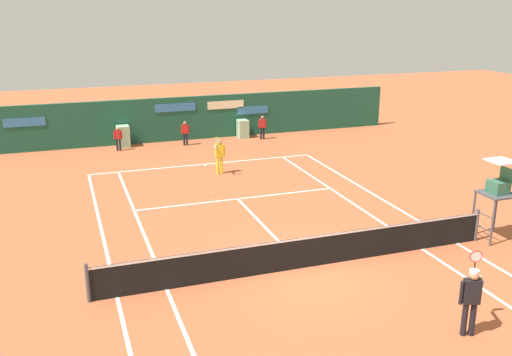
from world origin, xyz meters
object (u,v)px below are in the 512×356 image
at_px(player_near_side, 471,296).
at_px(ball_kid_right_post, 262,126).
at_px(umpire_chair, 498,189).
at_px(tennis_ball_near_service_line, 213,194).
at_px(player_on_baseline, 219,153).
at_px(ball_kid_left_post, 185,132).
at_px(ball_kid_centre_post, 118,137).

distance_m(player_near_side, ball_kid_right_post, 20.22).
bearing_deg(umpire_chair, tennis_ball_near_service_line, 45.80).
height_order(player_on_baseline, ball_kid_right_post, player_on_baseline).
relative_size(umpire_chair, player_on_baseline, 1.45).
bearing_deg(ball_kid_left_post, player_near_side, 102.95).
height_order(ball_kid_centre_post, tennis_ball_near_service_line, ball_kid_centre_post).
bearing_deg(ball_kid_left_post, tennis_ball_near_service_line, 91.64).
height_order(ball_kid_right_post, tennis_ball_near_service_line, ball_kid_right_post).
bearing_deg(ball_kid_left_post, umpire_chair, 119.76).
relative_size(umpire_chair, ball_kid_right_post, 1.97).
relative_size(umpire_chair, ball_kid_left_post, 2.01).
distance_m(player_near_side, ball_kid_centre_post, 20.89).
relative_size(umpire_chair, ball_kid_centre_post, 2.08).
distance_m(ball_kid_left_post, ball_kid_right_post, 4.38).
distance_m(umpire_chair, player_on_baseline, 11.85).
bearing_deg(player_near_side, tennis_ball_near_service_line, 123.33).
bearing_deg(tennis_ball_near_service_line, ball_kid_centre_post, 107.93).
xyz_separation_m(ball_kid_left_post, ball_kid_right_post, (4.38, 0.00, 0.01)).
relative_size(player_near_side, ball_kid_left_post, 1.43).
bearing_deg(player_near_side, ball_kid_left_post, 115.29).
relative_size(ball_kid_left_post, tennis_ball_near_service_line, 19.24).
bearing_deg(player_on_baseline, ball_kid_centre_post, -53.84).
relative_size(ball_kid_centre_post, ball_kid_right_post, 0.95).
height_order(ball_kid_left_post, ball_kid_right_post, ball_kid_right_post).
bearing_deg(ball_kid_centre_post, tennis_ball_near_service_line, 114.71).
distance_m(player_on_baseline, tennis_ball_near_service_line, 3.07).
height_order(umpire_chair, player_near_side, umpire_chair).
distance_m(player_near_side, ball_kid_left_post, 20.22).
bearing_deg(umpire_chair, player_on_baseline, 32.63).
bearing_deg(ball_kid_centre_post, ball_kid_left_post, -173.22).
height_order(player_near_side, ball_kid_left_post, player_near_side).
relative_size(ball_kid_left_post, ball_kid_right_post, 0.98).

